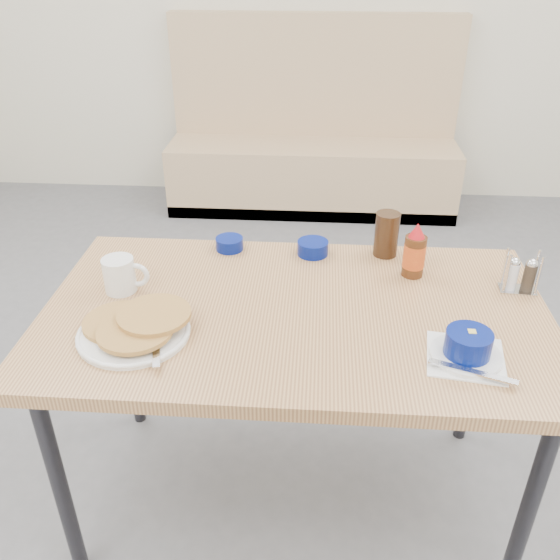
# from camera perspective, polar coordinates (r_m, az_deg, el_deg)

# --- Properties ---
(ground) EXTENTS (6.00, 6.00, 0.00)m
(ground) POSITION_cam_1_polar(r_m,az_deg,el_deg) (2.01, 0.81, -25.38)
(ground) COLOR slate
(ground) RESTS_ON ground
(booth_bench) EXTENTS (1.90, 0.56, 1.22)m
(booth_bench) POSITION_cam_1_polar(r_m,az_deg,el_deg) (4.12, 3.16, 11.98)
(booth_bench) COLOR tan
(booth_bench) RESTS_ON ground
(dining_table) EXTENTS (1.40, 0.80, 0.76)m
(dining_table) POSITION_cam_1_polar(r_m,az_deg,el_deg) (1.68, 1.49, -4.53)
(dining_table) COLOR tan
(dining_table) RESTS_ON ground
(pancake_plate) EXTENTS (0.29, 0.29, 0.05)m
(pancake_plate) POSITION_cam_1_polar(r_m,az_deg,el_deg) (1.58, -13.77, -4.48)
(pancake_plate) COLOR white
(pancake_plate) RESTS_ON dining_table
(coffee_mug) EXTENTS (0.13, 0.09, 0.10)m
(coffee_mug) POSITION_cam_1_polar(r_m,az_deg,el_deg) (1.76, -15.07, 0.51)
(coffee_mug) COLOR white
(coffee_mug) RESTS_ON dining_table
(grits_setting) EXTENTS (0.21, 0.22, 0.08)m
(grits_setting) POSITION_cam_1_polar(r_m,az_deg,el_deg) (1.51, 17.60, -6.21)
(grits_setting) COLOR white
(grits_setting) RESTS_ON dining_table
(creamer_bowl) EXTENTS (0.09, 0.09, 0.04)m
(creamer_bowl) POSITION_cam_1_polar(r_m,az_deg,el_deg) (1.95, -4.88, 3.50)
(creamer_bowl) COLOR navy
(creamer_bowl) RESTS_ON dining_table
(butter_bowl) EXTENTS (0.10, 0.10, 0.04)m
(butter_bowl) POSITION_cam_1_polar(r_m,az_deg,el_deg) (1.91, 3.18, 3.10)
(butter_bowl) COLOR navy
(butter_bowl) RESTS_ON dining_table
(amber_tumbler) EXTENTS (0.09, 0.09, 0.14)m
(amber_tumbler) POSITION_cam_1_polar(r_m,az_deg,el_deg) (1.92, 10.21, 4.36)
(amber_tumbler) COLOR black
(amber_tumbler) RESTS_ON dining_table
(condiment_caddy) EXTENTS (0.11, 0.07, 0.12)m
(condiment_caddy) POSITION_cam_1_polar(r_m,az_deg,el_deg) (1.84, 22.11, 0.25)
(condiment_caddy) COLOR silver
(condiment_caddy) RESTS_ON dining_table
(syrup_bottle) EXTENTS (0.07, 0.07, 0.17)m
(syrup_bottle) POSITION_cam_1_polar(r_m,az_deg,el_deg) (1.81, 12.82, 2.54)
(syrup_bottle) COLOR #47230F
(syrup_bottle) RESTS_ON dining_table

